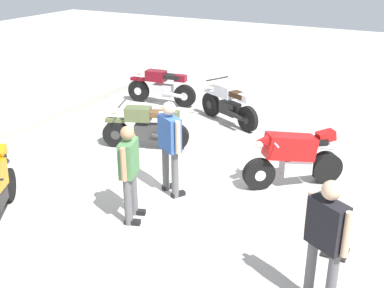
# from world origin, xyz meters

# --- Properties ---
(ground_plane) EXTENTS (40.00, 40.00, 0.00)m
(ground_plane) POSITION_xyz_m (0.00, 0.00, 0.00)
(ground_plane) COLOR #B7B2A8
(curb_edge) EXTENTS (14.00, 0.30, 0.15)m
(curb_edge) POSITION_xyz_m (0.00, 4.60, 0.07)
(curb_edge) COLOR #9C978F
(curb_edge) RESTS_ON ground
(motorcycle_olive_vintage) EXTENTS (0.93, 1.88, 1.07)m
(motorcycle_olive_vintage) POSITION_xyz_m (0.99, 1.32, 0.49)
(motorcycle_olive_vintage) COLOR black
(motorcycle_olive_vintage) RESTS_ON ground
(motorcycle_silver_cruiser) EXTENTS (1.06, 1.93, 1.09)m
(motorcycle_silver_cruiser) POSITION_xyz_m (3.33, 0.34, 0.52)
(motorcycle_silver_cruiser) COLOR black
(motorcycle_silver_cruiser) RESTS_ON ground
(motorcycle_red_sportbike) EXTENTS (1.41, 1.61, 1.14)m
(motorcycle_red_sportbike) POSITION_xyz_m (0.76, -2.11, 0.59)
(motorcycle_red_sportbike) COLOR black
(motorcycle_red_sportbike) RESTS_ON ground
(motorcycle_maroon_cruiser) EXTENTS (0.70, 2.09, 1.09)m
(motorcycle_maroon_cruiser) POSITION_xyz_m (3.91, 2.70, 0.52)
(motorcycle_maroon_cruiser) COLOR black
(motorcycle_maroon_cruiser) RESTS_ON ground
(person_in_green_shirt) EXTENTS (0.64, 0.42, 1.65)m
(person_in_green_shirt) POSITION_xyz_m (-1.68, -0.14, 0.93)
(person_in_green_shirt) COLOR #59595B
(person_in_green_shirt) RESTS_ON ground
(person_in_black_shirt) EXTENTS (0.49, 0.63, 1.75)m
(person_in_black_shirt) POSITION_xyz_m (-2.27, -3.39, 1.01)
(person_in_black_shirt) COLOR #59595B
(person_in_black_shirt) RESTS_ON ground
(person_in_blue_shirt) EXTENTS (0.50, 0.62, 1.76)m
(person_in_blue_shirt) POSITION_xyz_m (-0.60, -0.25, 1.02)
(person_in_blue_shirt) COLOR #59595B
(person_in_blue_shirt) RESTS_ON ground
(traffic_cone) EXTENTS (0.36, 0.36, 0.53)m
(traffic_cone) POSITION_xyz_m (-1.07, -3.35, 0.26)
(traffic_cone) COLOR black
(traffic_cone) RESTS_ON ground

